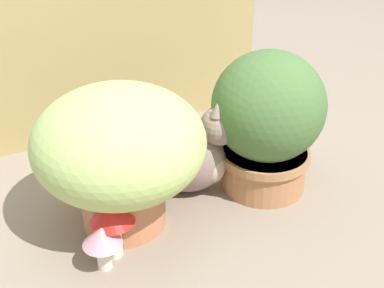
{
  "coord_description": "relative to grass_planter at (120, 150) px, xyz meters",
  "views": [
    {
      "loc": [
        -0.6,
        -1.08,
        0.89
      ],
      "look_at": [
        -0.03,
        0.03,
        0.18
      ],
      "focal_mm": 48.98,
      "sensor_mm": 36.0,
      "label": 1
    }
  ],
  "objects": [
    {
      "name": "grass_planter",
      "position": [
        0.0,
        0.0,
        0.0
      ],
      "size": [
        0.44,
        0.44,
        0.39
      ],
      "color": "#BD724E",
      "rests_on": "ground"
    },
    {
      "name": "mushroom_ornament_red",
      "position": [
        -0.07,
        -0.11,
        -0.11
      ],
      "size": [
        0.11,
        0.11,
        0.16
      ],
      "color": "#E7E9C7",
      "rests_on": "ground"
    },
    {
      "name": "mushroom_ornament_pink",
      "position": [
        -0.11,
        -0.14,
        -0.14
      ],
      "size": [
        0.1,
        0.1,
        0.12
      ],
      "color": "beige",
      "rests_on": "ground"
    },
    {
      "name": "ground_plane",
      "position": [
        0.25,
        -0.01,
        -0.23
      ],
      "size": [
        6.0,
        6.0,
        0.0
      ],
      "primitive_type": "plane",
      "color": "gray"
    },
    {
      "name": "cat",
      "position": [
        0.22,
        0.07,
        -0.11
      ],
      "size": [
        0.31,
        0.34,
        0.32
      ],
      "color": "gray",
      "rests_on": "ground"
    },
    {
      "name": "cardboard_backdrop",
      "position": [
        0.24,
        0.53,
        0.17
      ],
      "size": [
        0.97,
        0.03,
        0.8
      ],
      "primitive_type": "cube",
      "color": "tan",
      "rests_on": "ground"
    },
    {
      "name": "leafy_planter",
      "position": [
        0.43,
        -0.02,
        -0.01
      ],
      "size": [
        0.32,
        0.32,
        0.42
      ],
      "color": "#AC7249",
      "rests_on": "ground"
    }
  ]
}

